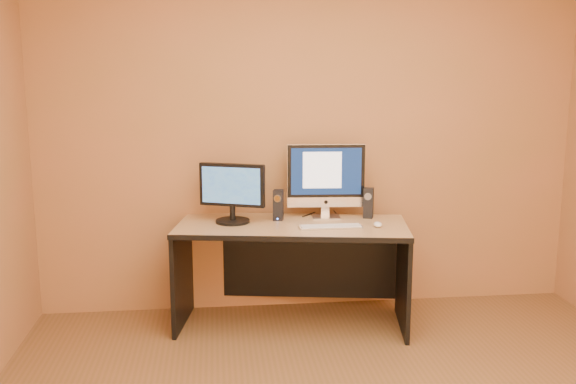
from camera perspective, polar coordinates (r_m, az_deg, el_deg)
The scene contains 10 objects.
walls at distance 2.79m, azimuth 8.17°, elevation 0.98°, with size 4.00×4.00×2.60m, color #AA6944, non-canonical shape.
desk at distance 4.51m, azimuth 0.35°, elevation -7.39°, with size 1.57×0.69×0.73m, color tan, non-canonical shape.
imac at distance 4.57m, azimuth 3.42°, elevation 1.04°, with size 0.56×0.21×0.54m, color silver, non-canonical shape.
second_monitor at distance 4.44m, azimuth -4.98°, elevation -0.12°, with size 0.47×0.24×0.41m, color black, non-canonical shape.
speaker_left at distance 4.51m, azimuth -0.87°, elevation -1.17°, with size 0.07×0.07×0.22m, color black, non-canonical shape.
speaker_right at distance 4.62m, azimuth 7.17°, elevation -0.98°, with size 0.07×0.07×0.22m, color black, non-canonical shape.
keyboard at distance 4.32m, azimuth 3.83°, elevation -3.09°, with size 0.42×0.11×0.02m, color silver.
mouse at distance 4.38m, azimuth 7.99°, elevation -2.86°, with size 0.06×0.10×0.04m, color white.
cable_a at distance 4.73m, azimuth 4.32°, elevation -1.94°, with size 0.01×0.01×0.22m, color black.
cable_b at distance 4.70m, azimuth 1.87°, elevation -2.01°, with size 0.01×0.01×0.18m, color black.
Camera 1 is at (-0.71, -2.66, 1.77)m, focal length 40.00 mm.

